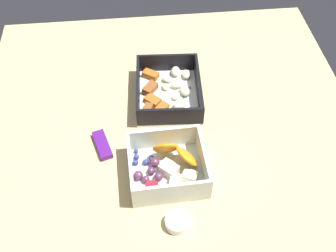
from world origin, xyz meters
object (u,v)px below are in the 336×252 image
at_px(fruit_bowl, 168,166).
at_px(candy_bar, 102,145).
at_px(pasta_container, 168,92).
at_px(paper_cup_liner, 177,222).

height_order(fruit_bowl, candy_bar, fruit_bowl).
relative_size(pasta_container, paper_cup_liner, 4.18).
bearing_deg(fruit_bowl, candy_bar, 58.84).
xyz_separation_m(pasta_container, paper_cup_liner, (-0.31, 0.02, -0.01)).
relative_size(pasta_container, fruit_bowl, 1.25).
bearing_deg(fruit_bowl, paper_cup_liner, -177.27).
xyz_separation_m(pasta_container, fruit_bowl, (-0.20, 0.02, 0.01)).
bearing_deg(pasta_container, candy_bar, 134.53).
xyz_separation_m(fruit_bowl, paper_cup_liner, (-0.11, -0.01, -0.01)).
distance_m(pasta_container, candy_bar, 0.19).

